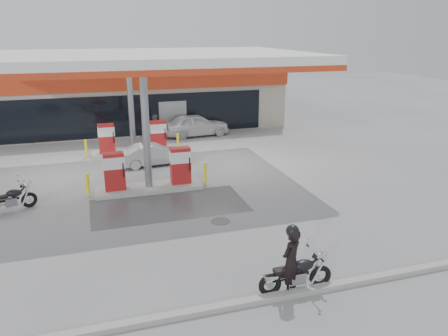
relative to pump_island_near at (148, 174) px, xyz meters
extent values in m
plane|color=gray|center=(0.00, -2.00, -0.71)|extent=(90.00, 90.00, 0.00)
cube|color=#4C4C4F|center=(0.50, -2.00, -0.71)|extent=(6.00, 3.00, 0.00)
cylinder|color=#38383A|center=(2.00, -4.00, -0.71)|extent=(0.70, 0.70, 0.01)
cube|color=gray|center=(0.00, -9.00, -0.64)|extent=(28.00, 0.25, 0.15)
cube|color=#BAAD9C|center=(0.00, 14.00, 1.29)|extent=(22.00, 8.00, 4.00)
cube|color=black|center=(0.00, 9.97, 0.69)|extent=(18.00, 0.10, 2.60)
cube|color=#B83416|center=(0.00, 9.90, 2.79)|extent=(22.00, 0.25, 1.00)
cube|color=navy|center=(7.00, 9.85, 2.79)|extent=(3.50, 0.12, 0.80)
cube|color=gray|center=(3.00, 9.93, 0.39)|extent=(1.80, 0.14, 2.20)
cube|color=silver|center=(0.00, 3.00, 4.59)|extent=(16.00, 10.00, 0.60)
cube|color=#B83416|center=(0.00, -1.95, 4.41)|extent=(16.00, 0.12, 0.24)
cube|color=#B83416|center=(0.00, 7.95, 4.41)|extent=(16.00, 0.12, 0.24)
cylinder|color=gray|center=(0.00, 0.00, 1.88)|extent=(0.32, 0.32, 5.00)
cylinder|color=gray|center=(0.00, 6.00, 1.88)|extent=(0.32, 0.32, 5.00)
cube|color=#9E9E99|center=(0.00, 0.00, -0.62)|extent=(4.50, 1.30, 0.18)
cube|color=maroon|center=(-1.40, 0.00, 0.27)|extent=(0.85, 0.48, 1.60)
cube|color=maroon|center=(1.40, 0.00, 0.27)|extent=(0.85, 0.48, 1.60)
cube|color=silver|center=(-1.40, 0.00, 0.67)|extent=(0.88, 0.52, 0.50)
cube|color=silver|center=(1.40, 0.00, 0.67)|extent=(0.88, 0.52, 0.50)
cylinder|color=yellow|center=(-2.50, 0.00, -0.17)|extent=(0.14, 0.14, 0.90)
cylinder|color=yellow|center=(2.50, 0.00, -0.17)|extent=(0.14, 0.14, 0.90)
cube|color=#9E9E99|center=(0.00, 6.00, -0.62)|extent=(4.50, 1.30, 0.18)
cube|color=maroon|center=(-1.40, 6.00, 0.27)|extent=(0.85, 0.48, 1.60)
cube|color=maroon|center=(1.40, 6.00, 0.27)|extent=(0.85, 0.48, 1.60)
cube|color=silver|center=(-1.40, 6.00, 0.67)|extent=(0.88, 0.52, 0.50)
cube|color=silver|center=(1.40, 6.00, 0.67)|extent=(0.88, 0.52, 0.50)
cylinder|color=yellow|center=(-2.50, 6.00, -0.17)|extent=(0.14, 0.14, 0.90)
cylinder|color=yellow|center=(2.50, 6.00, -0.17)|extent=(0.14, 0.14, 0.90)
torus|color=black|center=(3.33, -8.81, -0.40)|extent=(0.63, 0.16, 0.63)
torus|color=black|center=(1.88, -8.79, -0.40)|extent=(0.63, 0.16, 0.63)
cube|color=gray|center=(2.65, -8.80, -0.31)|extent=(0.42, 0.26, 0.31)
cube|color=black|center=(2.49, -8.80, -0.21)|extent=(0.95, 0.12, 0.08)
ellipsoid|color=black|center=(2.81, -8.80, 0.02)|extent=(0.59, 0.34, 0.29)
cube|color=black|center=(2.28, -8.80, -0.04)|extent=(0.58, 0.26, 0.10)
cylinder|color=silver|center=(3.12, -8.81, 0.34)|extent=(0.05, 0.80, 0.04)
sphere|color=silver|center=(3.25, -8.81, 0.21)|extent=(0.19, 0.19, 0.19)
cylinder|color=silver|center=(2.13, -8.65, -0.42)|extent=(0.95, 0.10, 0.08)
imported|color=black|center=(2.45, -8.80, 0.20)|extent=(0.79, 0.72, 1.82)
torus|color=black|center=(-4.70, -0.53, -0.41)|extent=(0.62, 0.36, 0.61)
cube|color=gray|center=(-5.31, -0.78, -0.32)|extent=(0.47, 0.38, 0.30)
cube|color=black|center=(-5.46, -0.84, -0.22)|extent=(0.88, 0.44, 0.08)
ellipsoid|color=black|center=(-5.17, -0.72, 0.00)|extent=(0.65, 0.52, 0.28)
cube|color=black|center=(-5.64, -0.92, -0.06)|extent=(0.61, 0.44, 0.10)
cylinder|color=silver|center=(-4.89, -0.61, 0.31)|extent=(0.33, 0.73, 0.04)
sphere|color=silver|center=(-4.78, -0.56, 0.18)|extent=(0.18, 0.18, 0.18)
imported|color=silver|center=(4.35, 9.20, 0.02)|extent=(4.37, 2.01, 1.45)
imported|color=#5C5C62|center=(1.68, 8.80, 0.10)|extent=(0.87, 0.96, 1.62)
imported|color=#9CA0A4|center=(0.73, 3.60, -0.15)|extent=(3.49, 1.52, 1.12)
imported|color=gray|center=(-4.50, 10.97, -0.12)|extent=(4.29, 2.31, 1.18)
camera|label=1|loc=(-2.18, -17.82, 5.91)|focal=35.00mm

